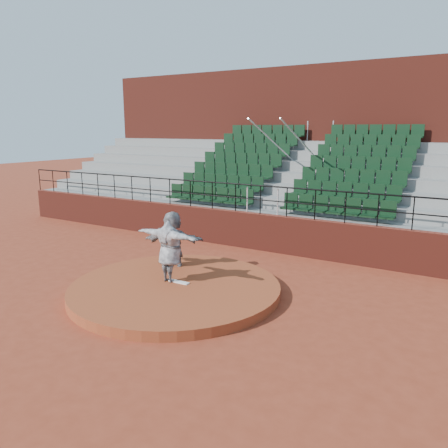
% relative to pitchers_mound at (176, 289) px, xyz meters
% --- Properties ---
extents(ground, '(90.00, 90.00, 0.00)m').
position_rel_pitchers_mound_xyz_m(ground, '(0.00, 0.00, -0.12)').
color(ground, maroon).
rests_on(ground, ground).
extents(pitchers_mound, '(5.50, 5.50, 0.25)m').
position_rel_pitchers_mound_xyz_m(pitchers_mound, '(0.00, 0.00, 0.00)').
color(pitchers_mound, '#954021').
rests_on(pitchers_mound, ground).
extents(pitching_rubber, '(0.60, 0.15, 0.03)m').
position_rel_pitchers_mound_xyz_m(pitching_rubber, '(0.00, 0.15, 0.14)').
color(pitching_rubber, white).
rests_on(pitching_rubber, pitchers_mound).
extents(boundary_wall, '(24.00, 0.30, 1.30)m').
position_rel_pitchers_mound_xyz_m(boundary_wall, '(0.00, 5.00, 0.53)').
color(boundary_wall, maroon).
rests_on(boundary_wall, ground).
extents(wall_railing, '(24.04, 0.05, 1.03)m').
position_rel_pitchers_mound_xyz_m(wall_railing, '(0.00, 5.00, 1.90)').
color(wall_railing, black).
rests_on(wall_railing, boundary_wall).
extents(seating_deck, '(24.00, 5.97, 4.63)m').
position_rel_pitchers_mound_xyz_m(seating_deck, '(0.00, 8.64, 1.33)').
color(seating_deck, gray).
rests_on(seating_deck, ground).
extents(press_box_facade, '(24.00, 3.00, 7.10)m').
position_rel_pitchers_mound_xyz_m(press_box_facade, '(0.00, 12.60, 3.43)').
color(press_box_facade, maroon).
rests_on(press_box_facade, ground).
extents(pitcher, '(2.07, 0.69, 1.66)m').
position_rel_pitchers_mound_xyz_m(pitcher, '(-0.27, 0.13, 0.95)').
color(pitcher, black).
rests_on(pitcher, pitchers_mound).
extents(fielder, '(1.84, 1.23, 1.90)m').
position_rel_pitchers_mound_xyz_m(fielder, '(-1.02, 1.26, 0.83)').
color(fielder, black).
rests_on(fielder, ground).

